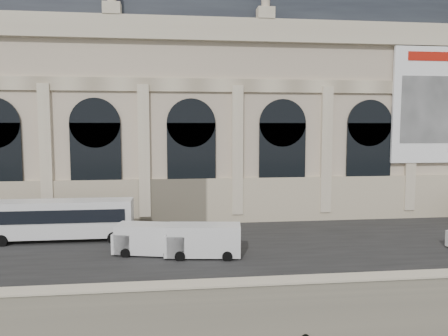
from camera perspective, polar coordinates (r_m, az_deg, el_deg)
The scene contains 7 objects.
quay at distance 61.89m, azimuth -1.03°, elevation -7.24°, with size 160.00×70.00×6.00m, color gray.
street at distance 40.94m, azimuth 1.97°, elevation -9.57°, with size 160.00×24.00×0.06m, color #2D2D2D.
parapet at distance 28.22m, azimuth 6.29°, elevation -15.43°, with size 160.00×1.40×1.21m.
museum at distance 55.99m, azimuth -6.79°, elevation 8.60°, with size 69.00×18.70×29.10m.
bus_left at distance 43.30m, azimuth -20.50°, elevation -6.20°, with size 13.03×3.06×3.83m.
van_b at distance 36.04m, azimuth -3.19°, elevation -9.45°, with size 6.33×3.11×2.71m.
van_c at distance 37.26m, azimuth -10.12°, elevation -9.13°, with size 6.16×3.49×2.58m.
Camera 1 is at (-6.06, -25.05, 16.71)m, focal length 35.00 mm.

